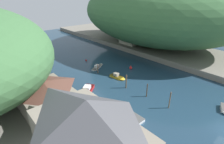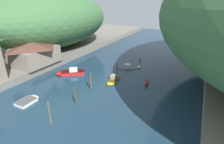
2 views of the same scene
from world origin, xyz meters
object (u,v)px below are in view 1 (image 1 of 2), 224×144
waterfront_building (89,138)px  boat_mid_channel (118,77)px  boathouse_shed (44,94)px  person_by_boathouse (86,129)px  right_bank_cottage (131,36)px  channel_buoy_near (131,68)px  boat_near_quay (98,67)px  channel_buoy_far (86,60)px  person_on_quay (60,109)px  boat_cabin_cruiser (86,92)px  boat_yellow_tender (132,118)px

waterfront_building → boat_mid_channel: (19.95, 17.15, -6.04)m
boathouse_shed → person_by_boathouse: boathouse_shed is taller
right_bank_cottage → channel_buoy_near: bearing=-136.3°
boat_near_quay → channel_buoy_far: size_ratio=6.91×
boat_near_quay → person_on_quay: (-18.17, -14.35, 2.27)m
right_bank_cottage → boat_mid_channel: right_bank_cottage is taller
boat_cabin_cruiser → boat_yellow_tender: 12.05m
boat_cabin_cruiser → channel_buoy_near: boat_cabin_cruiser is taller
waterfront_building → channel_buoy_near: (26.45, 18.83, -5.94)m
channel_buoy_near → channel_buoy_far: bearing=113.7°
person_on_quay → person_by_boathouse: size_ratio=1.00×
boat_yellow_tender → boat_near_quay: 23.42m
boat_near_quay → waterfront_building: bearing=-65.4°
waterfront_building → right_bank_cottage: bearing=38.7°
right_bank_cottage → person_on_quay: size_ratio=4.42×
waterfront_building → boat_yellow_tender: size_ratio=3.71×
waterfront_building → boat_cabin_cruiser: (9.86, 16.12, -5.95)m
boat_near_quay → channel_buoy_near: (6.26, -6.99, 0.16)m
boat_mid_channel → channel_buoy_near: bearing=-172.4°
boat_yellow_tender → person_by_boathouse: 9.02m
boat_near_quay → channel_buoy_near: bearing=14.5°
boathouse_shed → boat_cabin_cruiser: 9.76m
waterfront_building → boat_mid_channel: bearing=40.7°
boathouse_shed → right_bank_cottage: bearing=24.7°
boat_mid_channel → person_by_boathouse: person_by_boathouse is taller
person_on_quay → person_by_boathouse: 6.53m
channel_buoy_near → channel_buoy_far: (-5.91, 13.45, -0.16)m
channel_buoy_far → person_by_boathouse: bearing=-123.3°
boat_yellow_tender → person_by_boathouse: bearing=173.8°
boat_near_quay → person_on_quay: 23.26m
boat_mid_channel → waterfront_building: bearing=33.9°
boat_yellow_tender → person_by_boathouse: (-8.68, 0.81, 2.31)m
boat_cabin_cruiser → boat_mid_channel: size_ratio=1.35×
waterfront_building → channel_buoy_far: waterfront_building is taller
channel_buoy_far → person_by_boathouse: (-17.94, -27.32, 2.27)m
right_bank_cottage → person_by_boathouse: 48.28m
boat_cabin_cruiser → boat_yellow_tender: (1.42, -11.97, -0.18)m
boat_cabin_cruiser → person_on_quay: 9.36m
boathouse_shed → person_on_quay: (1.03, -3.17, -1.66)m
waterfront_building → person_on_quay: 12.26m
boathouse_shed → person_on_quay: 3.72m
boathouse_shed → boat_cabin_cruiser: size_ratio=1.67×
channel_buoy_far → boat_yellow_tender: bearing=-108.2°
boat_near_quay → person_by_boathouse: bearing=-67.5°
channel_buoy_near → person_by_boathouse: person_by_boathouse is taller
boathouse_shed → waterfront_building: bearing=-93.9°
boathouse_shed → person_on_quay: bearing=-72.0°
person_on_quay → person_by_boathouse: bearing=162.3°
boat_mid_channel → person_on_quay: size_ratio=2.65×
boat_mid_channel → channel_buoy_far: boat_mid_channel is taller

